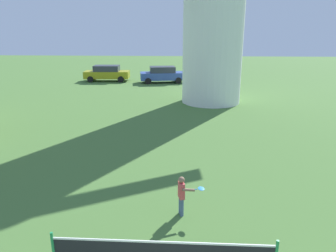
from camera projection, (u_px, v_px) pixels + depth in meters
player_far at (182, 193)px, 8.60m from camera, size 0.76×0.38×1.16m
parked_car_mustard at (107, 73)px, 31.33m from camera, size 4.49×2.05×1.56m
parked_car_blue at (162, 74)px, 30.41m from camera, size 4.52×2.44×1.56m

